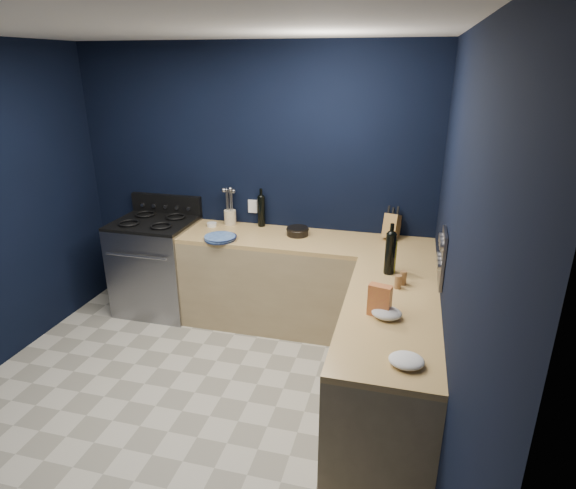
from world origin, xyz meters
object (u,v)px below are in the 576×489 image
(plate_stack, at_px, (220,238))
(knife_block, at_px, (392,226))
(utensil_crock, at_px, (230,217))
(gas_range, at_px, (158,267))
(crouton_bag, at_px, (380,300))

(plate_stack, height_order, knife_block, knife_block)
(plate_stack, xyz_separation_m, knife_block, (1.50, 0.45, 0.09))
(utensil_crock, bearing_deg, gas_range, -161.46)
(gas_range, xyz_separation_m, crouton_bag, (2.29, -1.25, 0.54))
(crouton_bag, bearing_deg, plate_stack, 158.45)
(knife_block, distance_m, crouton_bag, 1.50)
(gas_range, bearing_deg, knife_block, 6.20)
(plate_stack, height_order, crouton_bag, crouton_bag)
(crouton_bag, bearing_deg, utensil_crock, 149.89)
(gas_range, relative_size, utensil_crock, 6.31)
(plate_stack, xyz_separation_m, crouton_bag, (1.51, -1.05, 0.09))
(knife_block, bearing_deg, plate_stack, -151.05)
(gas_range, relative_size, plate_stack, 3.25)
(gas_range, bearing_deg, crouton_bag, -28.58)
(gas_range, distance_m, knife_block, 2.37)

